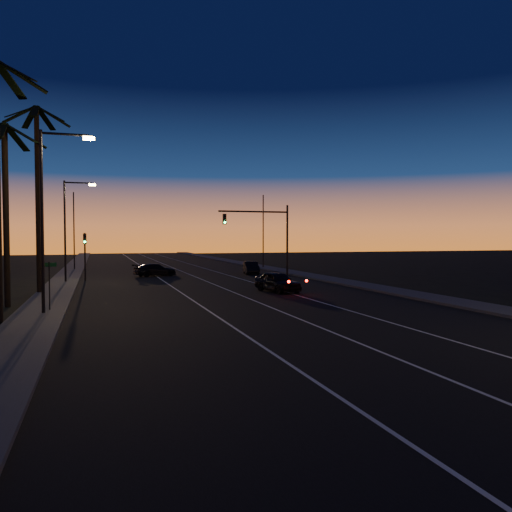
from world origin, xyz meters
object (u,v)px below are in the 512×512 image
object	(u,v)px
signal_mast	(265,227)
cross_car	(155,270)
right_car	(251,268)
lead_car	(277,282)

from	to	relation	value
signal_mast	cross_car	bearing A→B (deg)	162.34
signal_mast	right_car	bearing A→B (deg)	97.78
cross_car	lead_car	bearing A→B (deg)	-68.48
lead_car	right_car	bearing A→B (deg)	79.13
signal_mast	lead_car	distance (m)	14.53
right_car	signal_mast	bearing A→B (deg)	-82.22
lead_car	cross_car	xyz separation A→B (m)	(-6.60, 16.73, -0.09)
signal_mast	right_car	size ratio (longest dim) A/B	1.75
lead_car	signal_mast	bearing A→B (deg)	74.96
lead_car	right_car	world-z (taller)	lead_car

